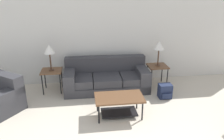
# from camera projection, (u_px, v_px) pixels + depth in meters

# --- Properties ---
(wall_back) EXTENTS (9.15, 0.06, 2.60)m
(wall_back) POSITION_uv_depth(u_px,v_px,m) (106.00, 37.00, 6.07)
(wall_back) COLOR silver
(wall_back) RESTS_ON ground_plane
(couch) EXTENTS (2.21, 0.98, 0.82)m
(couch) POSITION_uv_depth(u_px,v_px,m) (106.00, 78.00, 5.87)
(couch) COLOR #38383D
(couch) RESTS_ON ground_plane
(coffee_table) EXTENTS (1.01, 0.59, 0.45)m
(coffee_table) POSITION_uv_depth(u_px,v_px,m) (119.00, 102.00, 4.59)
(coffee_table) COLOR brown
(coffee_table) RESTS_ON ground_plane
(side_table_left) EXTENTS (0.53, 0.50, 0.58)m
(side_table_left) POSITION_uv_depth(u_px,v_px,m) (52.00, 73.00, 5.65)
(side_table_left) COLOR brown
(side_table_left) RESTS_ON ground_plane
(side_table_right) EXTENTS (0.53, 0.50, 0.58)m
(side_table_right) POSITION_uv_depth(u_px,v_px,m) (157.00, 68.00, 6.00)
(side_table_right) COLOR brown
(side_table_right) RESTS_ON ground_plane
(table_lamp_left) EXTENTS (0.27, 0.27, 0.68)m
(table_lamp_left) POSITION_uv_depth(u_px,v_px,m) (49.00, 50.00, 5.44)
(table_lamp_left) COLOR #472D1E
(table_lamp_left) RESTS_ON side_table_left
(table_lamp_right) EXTENTS (0.27, 0.27, 0.68)m
(table_lamp_right) POSITION_uv_depth(u_px,v_px,m) (159.00, 46.00, 5.78)
(table_lamp_right) COLOR #472D1E
(table_lamp_right) RESTS_ON side_table_right
(backpack) EXTENTS (0.31, 0.31, 0.36)m
(backpack) POSITION_uv_depth(u_px,v_px,m) (165.00, 91.00, 5.41)
(backpack) COLOR #1E2847
(backpack) RESTS_ON ground_plane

